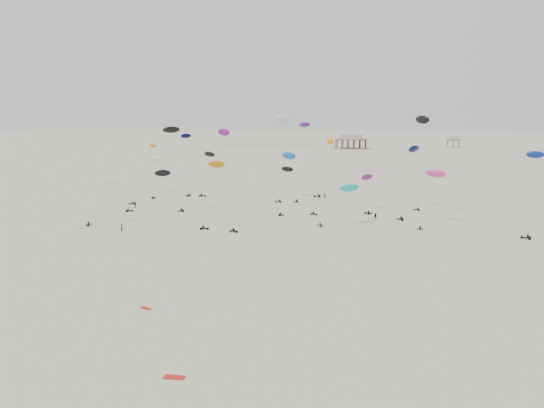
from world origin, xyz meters
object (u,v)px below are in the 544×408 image
(rig_4, at_px, (418,139))
(spectator_0, at_px, (122,232))
(pavilion_main, at_px, (351,142))
(pavilion_small, at_px, (453,142))
(rig_9, at_px, (285,177))
(rig_0, at_px, (103,196))

(rig_4, height_order, spectator_0, rig_4)
(pavilion_main, bearing_deg, pavilion_small, 23.20)
(rig_9, xyz_separation_m, spectator_0, (-26.67, -48.88, -7.12))
(pavilion_main, height_order, pavilion_small, pavilion_main)
(pavilion_main, distance_m, rig_4, 231.67)
(rig_4, bearing_deg, rig_9, -34.20)
(rig_0, height_order, spectator_0, rig_0)
(pavilion_small, xyz_separation_m, spectator_0, (-93.77, -296.99, -3.49))
(rig_9, bearing_deg, rig_4, -117.65)
(pavilion_main, bearing_deg, spectator_0, -95.09)
(spectator_0, bearing_deg, pavilion_main, -48.22)
(pavilion_main, relative_size, rig_4, 0.77)
(rig_0, bearing_deg, pavilion_main, -123.80)
(pavilion_main, xyz_separation_m, spectator_0, (-23.77, -266.99, -4.22))
(rig_9, bearing_deg, spectator_0, 137.79)
(pavilion_small, xyz_separation_m, rig_0, (-102.60, -289.71, 3.09))
(pavilion_main, bearing_deg, rig_4, -79.87)
(pavilion_main, relative_size, rig_0, 1.87)
(pavilion_main, relative_size, pavilion_small, 2.33)
(pavilion_main, xyz_separation_m, rig_4, (40.67, -227.56, 15.28))
(pavilion_small, xyz_separation_m, rig_4, (-29.33, -257.56, 16.02))
(rig_0, bearing_deg, rig_9, -157.12)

